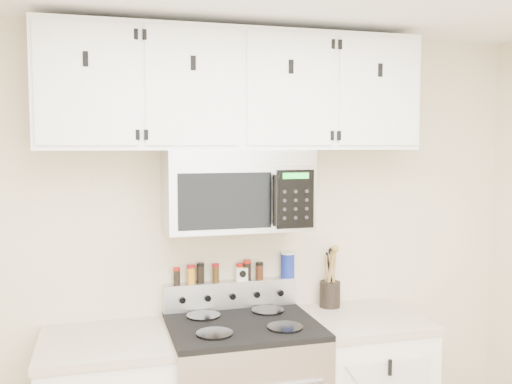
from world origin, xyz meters
TOP-DOWN VIEW (x-y plane):
  - back_wall at (0.00, 1.75)m, footprint 3.50×0.01m
  - microwave at (0.00, 1.55)m, footprint 0.76×0.44m
  - upper_cabinets at (-0.00, 1.58)m, footprint 2.00×0.35m
  - utensil_crock at (0.58, 1.66)m, footprint 0.12×0.12m
  - kitchen_timer at (0.06, 1.71)m, footprint 0.07×0.06m
  - salt_canister at (0.34, 1.71)m, footprint 0.08×0.08m
  - spice_jar_0 at (-0.30, 1.71)m, footprint 0.04×0.04m
  - spice_jar_1 at (-0.22, 1.71)m, footprint 0.04×0.04m
  - spice_jar_2 at (-0.17, 1.71)m, footprint 0.04×0.04m
  - spice_jar_3 at (-0.08, 1.71)m, footprint 0.04×0.04m
  - spice_jar_4 at (0.05, 1.71)m, footprint 0.04×0.04m
  - spice_jar_5 at (0.10, 1.71)m, footprint 0.05×0.05m
  - spice_jar_6 at (0.17, 1.71)m, footprint 0.04×0.04m

SIDE VIEW (x-z plane):
  - utensil_crock at x=0.58m, z-range 0.83..1.18m
  - kitchen_timer at x=0.06m, z-range 1.10..1.17m
  - spice_jar_0 at x=-0.30m, z-range 1.10..1.20m
  - spice_jar_4 at x=0.05m, z-range 1.10..1.20m
  - spice_jar_6 at x=0.17m, z-range 1.10..1.20m
  - spice_jar_3 at x=-0.08m, z-range 1.10..1.20m
  - spice_jar_1 at x=-0.22m, z-range 1.10..1.20m
  - spice_jar_2 at x=-0.17m, z-range 1.10..1.21m
  - spice_jar_5 at x=0.10m, z-range 1.10..1.21m
  - salt_canister at x=0.34m, z-range 1.10..1.25m
  - back_wall at x=0.00m, z-range 0.00..2.50m
  - microwave at x=0.00m, z-range 1.42..1.84m
  - upper_cabinets at x=0.00m, z-range 1.84..2.46m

